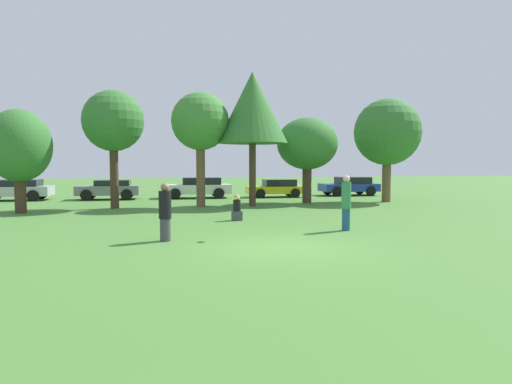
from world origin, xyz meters
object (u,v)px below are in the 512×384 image
at_px(tree_4, 307,144).
at_px(parked_car_yellow, 276,188).
at_px(tree_1, 113,122).
at_px(bystander_sitting, 237,210).
at_px(tree_0, 19,147).
at_px(parked_car_grey, 109,189).
at_px(tree_3, 252,108).
at_px(tree_5, 387,133).
at_px(parked_car_silver, 15,189).
at_px(parked_car_white, 198,187).
at_px(frisbee, 235,199).
at_px(person_thrower, 165,212).
at_px(parked_car_blue, 350,186).
at_px(person_catcher, 346,202).
at_px(tree_2, 200,123).

height_order(tree_4, parked_car_yellow, tree_4).
bearing_deg(tree_1, bystander_sitting, -49.19).
bearing_deg(tree_0, parked_car_grey, 66.29).
bearing_deg(tree_3, tree_5, 5.87).
relative_size(tree_0, parked_car_grey, 1.23).
bearing_deg(parked_car_silver, parked_car_white, 178.85).
bearing_deg(frisbee, person_thrower, 177.75).
distance_m(parked_car_silver, parked_car_grey, 5.59).
bearing_deg(parked_car_blue, parked_car_silver, 0.25).
relative_size(tree_1, tree_5, 0.98).
bearing_deg(parked_car_silver, tree_5, 166.32).
xyz_separation_m(person_catcher, tree_3, (-1.30, 9.05, 4.23)).
relative_size(bystander_sitting, parked_car_white, 0.23).
distance_m(tree_1, parked_car_blue, 16.99).
bearing_deg(parked_car_grey, tree_1, 99.71).
bearing_deg(frisbee, parked_car_silver, 123.13).
bearing_deg(bystander_sitting, tree_1, 130.81).
height_order(tree_0, parked_car_grey, tree_0).
bearing_deg(tree_0, tree_4, 8.43).
bearing_deg(person_catcher, parked_car_white, -83.61).
distance_m(person_thrower, tree_0, 11.15).
distance_m(person_catcher, tree_0, 14.96).
height_order(frisbee, parked_car_silver, parked_car_silver).
relative_size(person_thrower, tree_4, 0.35).
xyz_separation_m(tree_4, parked_car_silver, (-16.97, 5.48, -2.69)).
distance_m(tree_0, tree_1, 4.41).
height_order(parked_car_white, parked_car_blue, parked_car_white).
relative_size(tree_5, parked_car_white, 1.34).
bearing_deg(tree_2, parked_car_yellow, 45.10).
height_order(person_catcher, parked_car_yellow, person_catcher).
distance_m(tree_3, tree_4, 4.12).
bearing_deg(parked_car_grey, tree_2, 132.12).
xyz_separation_m(frisbee, tree_5, (10.94, 10.74, 2.87)).
distance_m(tree_5, parked_car_white, 12.40).
relative_size(frisbee, tree_1, 0.05).
relative_size(tree_5, parked_car_yellow, 1.58).
distance_m(tree_2, parked_car_white, 7.04).
relative_size(tree_1, tree_2, 0.99).
height_order(person_catcher, parked_car_grey, person_catcher).
bearing_deg(parked_car_silver, person_thrower, 119.36).
bearing_deg(tree_3, bystander_sitting, -108.12).
height_order(tree_5, parked_car_yellow, tree_5).
distance_m(person_thrower, tree_5, 17.12).
distance_m(frisbee, tree_4, 12.89).
distance_m(parked_car_grey, parked_car_white, 5.55).
bearing_deg(parked_car_white, tree_4, 140.98).
height_order(bystander_sitting, parked_car_yellow, parked_car_yellow).
xyz_separation_m(tree_1, parked_car_grey, (-0.86, 5.87, -3.68)).
relative_size(person_catcher, tree_4, 0.38).
xyz_separation_m(bystander_sitting, parked_car_yellow, (4.76, 11.53, 0.20)).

